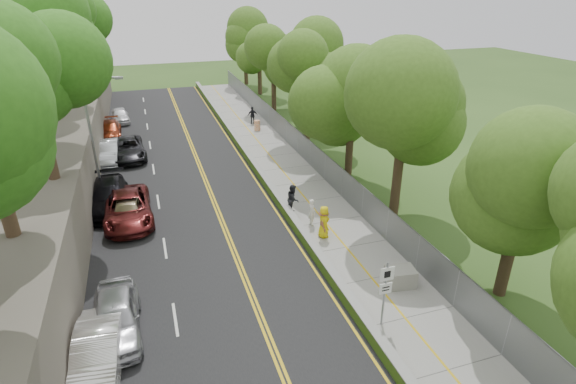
{
  "coord_description": "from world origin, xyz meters",
  "views": [
    {
      "loc": [
        -7.3,
        -15.86,
        13.1
      ],
      "look_at": [
        0.5,
        8.0,
        1.4
      ],
      "focal_mm": 28.0,
      "sensor_mm": 36.0,
      "label": 1
    }
  ],
  "objects_px": {
    "streetlight": "(94,130)",
    "painter_0": "(324,222)",
    "car_2": "(128,208)",
    "person_far": "(253,115)",
    "signpost": "(385,287)",
    "car_1": "(98,353)",
    "car_0": "(116,317)",
    "construction_barrel": "(257,125)",
    "concrete_block": "(400,277)"
  },
  "relations": [
    {
      "from": "streetlight",
      "to": "painter_0",
      "type": "distance_m",
      "value": 15.69
    },
    {
      "from": "car_2",
      "to": "person_far",
      "type": "distance_m",
      "value": 21.47
    },
    {
      "from": "signpost",
      "to": "car_1",
      "type": "bearing_deg",
      "value": 174.21
    },
    {
      "from": "car_0",
      "to": "car_2",
      "type": "relative_size",
      "value": 0.79
    },
    {
      "from": "signpost",
      "to": "car_2",
      "type": "height_order",
      "value": "signpost"
    },
    {
      "from": "car_0",
      "to": "painter_0",
      "type": "distance_m",
      "value": 11.84
    },
    {
      "from": "construction_barrel",
      "to": "person_far",
      "type": "height_order",
      "value": "person_far"
    },
    {
      "from": "signpost",
      "to": "car_2",
      "type": "distance_m",
      "value": 16.39
    },
    {
      "from": "painter_0",
      "to": "car_0",
      "type": "bearing_deg",
      "value": 115.39
    },
    {
      "from": "construction_barrel",
      "to": "car_2",
      "type": "bearing_deg",
      "value": -127.87
    },
    {
      "from": "signpost",
      "to": "concrete_block",
      "type": "relative_size",
      "value": 2.34
    },
    {
      "from": "construction_barrel",
      "to": "painter_0",
      "type": "distance_m",
      "value": 20.93
    },
    {
      "from": "painter_0",
      "to": "person_far",
      "type": "distance_m",
      "value": 23.22
    },
    {
      "from": "streetlight",
      "to": "person_far",
      "type": "xyz_separation_m",
      "value": [
        13.58,
        13.61,
        -3.72
      ]
    },
    {
      "from": "signpost",
      "to": "person_far",
      "type": "distance_m",
      "value": 30.72
    },
    {
      "from": "car_2",
      "to": "person_far",
      "type": "relative_size",
      "value": 3.42
    },
    {
      "from": "streetlight",
      "to": "car_2",
      "type": "height_order",
      "value": "streetlight"
    },
    {
      "from": "streetlight",
      "to": "construction_barrel",
      "type": "height_order",
      "value": "streetlight"
    },
    {
      "from": "car_2",
      "to": "person_far",
      "type": "height_order",
      "value": "person_far"
    },
    {
      "from": "car_2",
      "to": "person_far",
      "type": "xyz_separation_m",
      "value": [
        12.12,
        17.72,
        0.05
      ]
    },
    {
      "from": "construction_barrel",
      "to": "concrete_block",
      "type": "xyz_separation_m",
      "value": [
        0.2,
        -26.17,
        -0.04
      ]
    },
    {
      "from": "car_0",
      "to": "person_far",
      "type": "xyz_separation_m",
      "value": [
        12.61,
        27.69,
        0.08
      ]
    },
    {
      "from": "construction_barrel",
      "to": "car_0",
      "type": "bearing_deg",
      "value": -116.18
    },
    {
      "from": "concrete_block",
      "to": "car_2",
      "type": "xyz_separation_m",
      "value": [
        -12.2,
        10.74,
        0.38
      ]
    },
    {
      "from": "car_0",
      "to": "painter_0",
      "type": "bearing_deg",
      "value": 21.73
    },
    {
      "from": "car_2",
      "to": "construction_barrel",
      "type": "bearing_deg",
      "value": 50.21
    },
    {
      "from": "painter_0",
      "to": "car_2",
      "type": "bearing_deg",
      "value": 65.38
    },
    {
      "from": "person_far",
      "to": "streetlight",
      "type": "bearing_deg",
      "value": 49.25
    },
    {
      "from": "signpost",
      "to": "car_2",
      "type": "bearing_deg",
      "value": 127.91
    },
    {
      "from": "car_0",
      "to": "construction_barrel",
      "type": "bearing_deg",
      "value": 63.02
    },
    {
      "from": "concrete_block",
      "to": "car_1",
      "type": "xyz_separation_m",
      "value": [
        -13.28,
        -1.04,
        0.31
      ]
    },
    {
      "from": "car_1",
      "to": "painter_0",
      "type": "xyz_separation_m",
      "value": [
        11.53,
        6.34,
        0.2
      ]
    },
    {
      "from": "car_2",
      "to": "car_0",
      "type": "bearing_deg",
      "value": -94.72
    },
    {
      "from": "signpost",
      "to": "construction_barrel",
      "type": "distance_m",
      "value": 28.44
    },
    {
      "from": "signpost",
      "to": "car_1",
      "type": "xyz_separation_m",
      "value": [
        -11.13,
        1.13,
        -1.17
      ]
    },
    {
      "from": "car_0",
      "to": "person_far",
      "type": "relative_size",
      "value": 2.71
    },
    {
      "from": "car_2",
      "to": "car_1",
      "type": "bearing_deg",
      "value": -97.17
    },
    {
      "from": "construction_barrel",
      "to": "car_2",
      "type": "xyz_separation_m",
      "value": [
        -12.0,
        -15.43,
        0.33
      ]
    },
    {
      "from": "car_2",
      "to": "person_far",
      "type": "bearing_deg",
      "value": 53.71
    },
    {
      "from": "streetlight",
      "to": "signpost",
      "type": "height_order",
      "value": "streetlight"
    },
    {
      "from": "signpost",
      "to": "car_1",
      "type": "distance_m",
      "value": 11.25
    },
    {
      "from": "car_1",
      "to": "painter_0",
      "type": "distance_m",
      "value": 13.16
    },
    {
      "from": "car_1",
      "to": "person_far",
      "type": "xyz_separation_m",
      "value": [
        13.2,
        29.5,
        0.12
      ]
    },
    {
      "from": "signpost",
      "to": "concrete_block",
      "type": "xyz_separation_m",
      "value": [
        2.15,
        2.17,
        -1.47
      ]
    },
    {
      "from": "car_2",
      "to": "painter_0",
      "type": "xyz_separation_m",
      "value": [
        10.45,
        -5.43,
        0.13
      ]
    },
    {
      "from": "concrete_block",
      "to": "signpost",
      "type": "bearing_deg",
      "value": -134.75
    },
    {
      "from": "signpost",
      "to": "person_far",
      "type": "relative_size",
      "value": 1.78
    },
    {
      "from": "streetlight",
      "to": "car_1",
      "type": "relative_size",
      "value": 1.74
    },
    {
      "from": "car_1",
      "to": "painter_0",
      "type": "height_order",
      "value": "painter_0"
    },
    {
      "from": "car_2",
      "to": "painter_0",
      "type": "relative_size",
      "value": 3.15
    }
  ]
}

